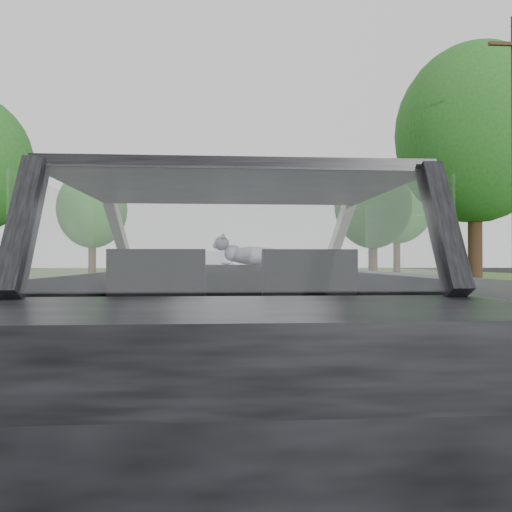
{
  "coord_description": "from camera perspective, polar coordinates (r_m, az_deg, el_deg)",
  "views": [
    {
      "loc": [
        -0.07,
        -3.02,
        1.03
      ],
      "look_at": [
        0.18,
        0.54,
        1.06
      ],
      "focal_mm": 35.0,
      "sensor_mm": 36.0,
      "label": 1
    }
  ],
  "objects": [
    {
      "name": "highway_sign",
      "position": [
        26.23,
        9.53,
        -0.17
      ],
      "size": [
        0.4,
        0.94,
        2.41
      ],
      "primitive_type": "cube",
      "rotation": [
        0.0,
        0.0,
        -0.33
      ],
      "color": "#0C5123",
      "rests_on": "ground"
    },
    {
      "name": "cat",
      "position": [
        3.61,
        -0.27,
        0.18
      ],
      "size": [
        0.51,
        0.16,
        0.23
      ],
      "primitive_type": "ellipsoid",
      "rotation": [
        0.0,
        0.0,
        -0.0
      ],
      "color": "gray",
      "rests_on": "dashboard"
    },
    {
      "name": "steering_wheel",
      "position": [
        3.37,
        -9.67,
        -2.4
      ],
      "size": [
        0.36,
        0.36,
        0.04
      ],
      "primitive_type": "torus",
      "color": "black",
      "rests_on": "dashboard"
    },
    {
      "name": "tree_6",
      "position": [
        35.34,
        -18.2,
        3.46
      ],
      "size": [
        5.66,
        5.66,
        6.98
      ],
      "primitive_type": null,
      "rotation": [
        0.0,
        0.0,
        -0.27
      ],
      "color": "#1F531F",
      "rests_on": "ground"
    },
    {
      "name": "tree_1",
      "position": [
        22.14,
        23.73,
        9.11
      ],
      "size": [
        8.14,
        8.14,
        9.46
      ],
      "primitive_type": null,
      "rotation": [
        0.0,
        0.0,
        -0.39
      ],
      "color": "#1F531F",
      "rests_on": "ground"
    },
    {
      "name": "guardrail",
      "position": [
        13.74,
        14.57,
        -2.42
      ],
      "size": [
        0.05,
        90.0,
        0.32
      ],
      "primitive_type": "cube",
      "color": "gray",
      "rests_on": "ground"
    },
    {
      "name": "other_car",
      "position": [
        20.65,
        -5.27,
        -1.46
      ],
      "size": [
        2.31,
        4.48,
        1.41
      ],
      "primitive_type": "imported",
      "rotation": [
        0.0,
        0.0,
        0.15
      ],
      "color": "silver",
      "rests_on": "ground"
    },
    {
      "name": "subject_car",
      "position": [
        3.04,
        -2.73,
        -6.3
      ],
      "size": [
        1.8,
        4.0,
        1.45
      ],
      "primitive_type": "cube",
      "color": "black",
      "rests_on": "ground"
    },
    {
      "name": "dashboard",
      "position": [
        3.65,
        -2.94,
        -3.36
      ],
      "size": [
        1.58,
        0.45,
        0.3
      ],
      "primitive_type": "cube",
      "color": "black",
      "rests_on": "subject_car"
    },
    {
      "name": "tree_2",
      "position": [
        27.71,
        13.21,
        3.8
      ],
      "size": [
        4.82,
        4.82,
        6.26
      ],
      "primitive_type": null,
      "rotation": [
        0.0,
        0.0,
        -0.18
      ],
      "color": "#1F531F",
      "rests_on": "ground"
    },
    {
      "name": "ground",
      "position": [
        3.19,
        -2.74,
        -19.35
      ],
      "size": [
        140.0,
        140.0,
        0.0
      ],
      "primitive_type": "plane",
      "color": "black",
      "rests_on": "ground"
    },
    {
      "name": "passenger_seat",
      "position": [
        2.78,
        5.7,
        -3.63
      ],
      "size": [
        0.5,
        0.72,
        0.42
      ],
      "primitive_type": "cube",
      "color": "black",
      "rests_on": "subject_car"
    },
    {
      "name": "tree_3",
      "position": [
        40.57,
        15.79,
        4.22
      ],
      "size": [
        7.59,
        7.59,
        8.79
      ],
      "primitive_type": null,
      "rotation": [
        0.0,
        0.0,
        0.4
      ],
      "color": "#1F531F",
      "rests_on": "ground"
    },
    {
      "name": "driver_seat",
      "position": [
        2.76,
        -10.96,
        -3.64
      ],
      "size": [
        0.5,
        0.72,
        0.42
      ],
      "primitive_type": "cube",
      "color": "black",
      "rests_on": "subject_car"
    }
  ]
}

